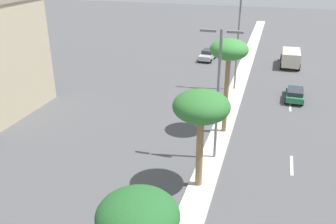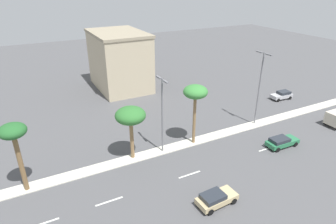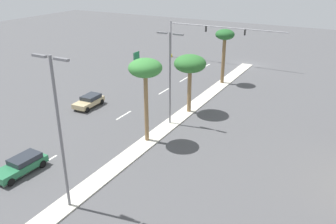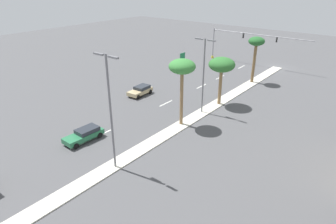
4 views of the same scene
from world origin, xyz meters
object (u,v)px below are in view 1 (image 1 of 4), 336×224
(street_lamp_outboard, at_px, (218,86))
(sedan_green_far, at_px, (295,93))
(palm_tree_right, at_px, (201,108))
(palm_tree_left, at_px, (229,52))
(street_lamp_right, at_px, (238,34))
(sedan_silver_near, at_px, (208,55))
(box_truck, at_px, (291,57))

(street_lamp_outboard, relative_size, sedan_green_far, 2.16)
(palm_tree_right, bearing_deg, palm_tree_left, 87.08)
(palm_tree_right, xyz_separation_m, palm_tree_left, (0.44, 8.52, 1.45))
(street_lamp_outboard, xyz_separation_m, sedan_green_far, (6.12, 14.42, -5.11))
(street_lamp_right, xyz_separation_m, sedan_silver_near, (-5.32, 11.44, -5.65))
(street_lamp_outboard, bearing_deg, sedan_silver_near, 101.93)
(palm_tree_right, height_order, palm_tree_left, palm_tree_left)
(street_lamp_right, height_order, sedan_silver_near, street_lamp_right)
(palm_tree_right, relative_size, sedan_green_far, 1.48)
(street_lamp_outboard, bearing_deg, street_lamp_right, 91.62)
(street_lamp_outboard, bearing_deg, palm_tree_right, -96.01)
(sedan_silver_near, bearing_deg, street_lamp_right, -65.08)
(palm_tree_right, height_order, street_lamp_outboard, street_lamp_outboard)
(sedan_silver_near, bearing_deg, sedan_green_far, -47.29)
(palm_tree_left, height_order, sedan_silver_near, palm_tree_left)
(street_lamp_outboard, xyz_separation_m, box_truck, (5.76, 27.53, -4.56))
(sedan_silver_near, xyz_separation_m, box_truck, (11.52, 0.24, 0.49))
(palm_tree_left, relative_size, box_truck, 1.35)
(street_lamp_outboard, bearing_deg, palm_tree_left, 89.70)
(palm_tree_left, xyz_separation_m, street_lamp_right, (-0.47, 11.23, -0.73))
(street_lamp_right, bearing_deg, box_truck, 62.02)
(street_lamp_outboard, xyz_separation_m, sedan_silver_near, (-5.76, 27.29, -5.06))
(street_lamp_outboard, height_order, street_lamp_right, street_lamp_right)
(palm_tree_left, height_order, street_lamp_right, street_lamp_right)
(palm_tree_right, xyz_separation_m, street_lamp_right, (-0.04, 19.75, 0.72))
(palm_tree_right, bearing_deg, sedan_silver_near, 99.74)
(sedan_silver_near, relative_size, box_truck, 0.67)
(box_truck, bearing_deg, palm_tree_left, -104.05)
(palm_tree_right, distance_m, street_lamp_outboard, 3.93)
(sedan_silver_near, distance_m, box_truck, 11.54)
(palm_tree_right, relative_size, palm_tree_left, 0.83)
(palm_tree_right, height_order, box_truck, palm_tree_right)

